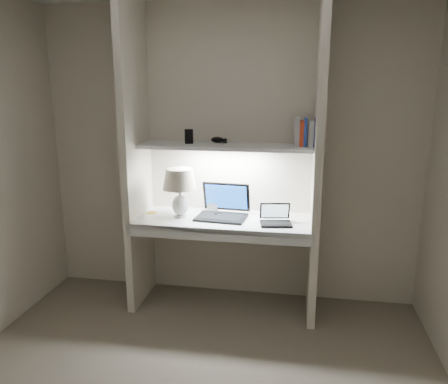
% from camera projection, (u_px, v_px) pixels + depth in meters
% --- Properties ---
extents(back_wall, '(3.20, 0.01, 2.50)m').
position_uv_depth(back_wall, '(229.00, 155.00, 3.72)').
color(back_wall, beige).
rests_on(back_wall, floor).
extents(alcove_panel_left, '(0.06, 0.55, 2.50)m').
position_uv_depth(alcove_panel_left, '(136.00, 158.00, 3.58)').
color(alcove_panel_left, beige).
rests_on(alcove_panel_left, floor).
extents(alcove_panel_right, '(0.06, 0.55, 2.50)m').
position_uv_depth(alcove_panel_right, '(318.00, 163.00, 3.33)').
color(alcove_panel_right, beige).
rests_on(alcove_panel_right, floor).
extents(desk, '(1.40, 0.55, 0.04)m').
position_uv_depth(desk, '(224.00, 221.00, 3.57)').
color(desk, white).
rests_on(desk, alcove_panel_left).
extents(desk_apron, '(1.46, 0.03, 0.10)m').
position_uv_depth(desk_apron, '(218.00, 235.00, 3.33)').
color(desk_apron, silver).
rests_on(desk_apron, desk).
extents(shelf, '(1.40, 0.36, 0.03)m').
position_uv_depth(shelf, '(226.00, 146.00, 3.52)').
color(shelf, silver).
rests_on(shelf, back_wall).
extents(strip_light, '(0.60, 0.04, 0.02)m').
position_uv_depth(strip_light, '(226.00, 149.00, 3.53)').
color(strip_light, white).
rests_on(strip_light, shelf).
extents(table_lamp, '(0.28, 0.28, 0.40)m').
position_uv_depth(table_lamp, '(180.00, 185.00, 3.55)').
color(table_lamp, white).
rests_on(table_lamp, desk).
extents(laptop_main, '(0.43, 0.38, 0.27)m').
position_uv_depth(laptop_main, '(223.00, 209.00, 3.61)').
color(laptop_main, black).
rests_on(laptop_main, desk).
extents(laptop_netbook, '(0.27, 0.25, 0.16)m').
position_uv_depth(laptop_netbook, '(275.00, 219.00, 3.43)').
color(laptop_netbook, black).
rests_on(laptop_netbook, desk).
extents(speaker, '(0.09, 0.07, 0.13)m').
position_uv_depth(speaker, '(213.00, 203.00, 3.79)').
color(speaker, silver).
rests_on(speaker, desk).
extents(mouse, '(0.10, 0.08, 0.03)m').
position_uv_depth(mouse, '(218.00, 215.00, 3.62)').
color(mouse, black).
rests_on(mouse, desk).
extents(cable_coil, '(0.14, 0.14, 0.01)m').
position_uv_depth(cable_coil, '(272.00, 215.00, 3.63)').
color(cable_coil, black).
rests_on(cable_coil, desk).
extents(sticky_note, '(0.08, 0.08, 0.00)m').
position_uv_depth(sticky_note, '(151.00, 213.00, 3.73)').
color(sticky_note, gold).
rests_on(sticky_note, desk).
extents(book_row, '(0.21, 0.15, 0.22)m').
position_uv_depth(book_row, '(308.00, 133.00, 3.41)').
color(book_row, white).
rests_on(book_row, shelf).
extents(shelf_box, '(0.08, 0.06, 0.12)m').
position_uv_depth(shelf_box, '(189.00, 136.00, 3.57)').
color(shelf_box, black).
rests_on(shelf_box, shelf).
extents(shelf_gadget, '(0.14, 0.11, 0.05)m').
position_uv_depth(shelf_gadget, '(217.00, 140.00, 3.62)').
color(shelf_gadget, black).
rests_on(shelf_gadget, shelf).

